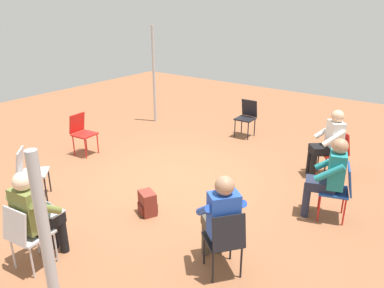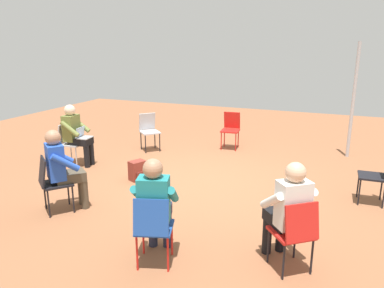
{
  "view_description": "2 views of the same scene",
  "coord_description": "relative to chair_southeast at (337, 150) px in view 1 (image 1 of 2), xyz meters",
  "views": [
    {
      "loc": [
        -4.63,
        -3.75,
        3.01
      ],
      "look_at": [
        -0.07,
        -0.37,
        0.82
      ],
      "focal_mm": 35.0,
      "sensor_mm": 36.0,
      "label": 1
    },
    {
      "loc": [
        2.26,
        -5.87,
        2.44
      ],
      "look_at": [
        -0.25,
        0.23,
        0.63
      ],
      "focal_mm": 35.0,
      "sensor_mm": 36.0,
      "label": 2
    }
  ],
  "objects": [
    {
      "name": "chair_northwest",
      "position": [
        -3.76,
        3.65,
        0.0
      ],
      "size": [
        0.59,
        0.58,
        0.85
      ],
      "rotation": [
        0.0,
        0.0,
        -2.32
      ],
      "color": "#B7B7BC",
      "rests_on": "ground"
    },
    {
      "name": "person_in_teal",
      "position": [
        -1.5,
        -0.31,
        0.2
      ],
      "size": [
        0.59,
        0.59,
        1.24
      ],
      "rotation": [
        0.0,
        0.0,
        0.31
      ],
      "color": "#23283D",
      "rests_on": "ground"
    },
    {
      "name": "ground_plane",
      "position": [
        -1.9,
        2.13,
        -0.5
      ],
      "size": [
        15.74,
        15.74,
        0.0
      ],
      "primitive_type": "plane",
      "color": "brown"
    },
    {
      "name": "tent_pole_near",
      "position": [
        0.52,
        4.83,
        0.73
      ],
      "size": [
        0.07,
        0.07,
        2.45
      ],
      "primitive_type": "cylinder",
      "color": "#B2B2B7",
      "rests_on": "ground"
    },
    {
      "name": "person_in_blue",
      "position": [
        -3.36,
        0.33,
        0.2
      ],
      "size": [
        0.63,
        0.63,
        1.24
      ],
      "rotation": [
        0.0,
        0.0,
        -0.67
      ],
      "color": "#4C4233",
      "rests_on": "ground"
    },
    {
      "name": "backpack_near_laptop_user",
      "position": [
        -3.01,
        1.83,
        -0.34
      ],
      "size": [
        0.31,
        0.34,
        0.36
      ],
      "rotation": [
        0.0,
        0.0,
        4.26
      ],
      "color": "maroon",
      "rests_on": "ground"
    },
    {
      "name": "chair_east",
      "position": [
        0.93,
        2.34,
        0.0
      ],
      "size": [
        0.45,
        0.41,
        0.85
      ],
      "rotation": [
        0.0,
        0.0,
        1.61
      ],
      "color": "black",
      "rests_on": "ground"
    },
    {
      "name": "chair_north",
      "position": [
        -2.06,
        4.53,
        0.0
      ],
      "size": [
        0.43,
        0.47,
        0.85
      ],
      "rotation": [
        0.0,
        0.0,
        -3.05
      ],
      "color": "red",
      "rests_on": "ground"
    },
    {
      "name": "chair_southeast",
      "position": [
        0.0,
        0.0,
        0.0
      ],
      "size": [
        0.58,
        0.58,
        0.85
      ],
      "rotation": [
        0.0,
        0.0,
        0.68
      ],
      "color": "red",
      "rests_on": "ground"
    },
    {
      "name": "chair_south",
      "position": [
        -1.45,
        -0.47,
        0.0
      ],
      "size": [
        0.51,
        0.54,
        0.85
      ],
      "rotation": [
        0.0,
        0.0,
        0.31
      ],
      "color": "#1E4799",
      "rests_on": "ground"
    },
    {
      "name": "chair_southwest",
      "position": [
        -3.47,
        0.19,
        0.0
      ],
      "size": [
        0.58,
        0.58,
        0.85
      ],
      "rotation": [
        0.0,
        0.0,
        -0.67
      ],
      "color": "black",
      "rests_on": "ground"
    },
    {
      "name": "person_with_laptop",
      "position": [
        -4.58,
        2.12,
        0.2
      ],
      "size": [
        0.55,
        0.53,
        1.24
      ],
      "rotation": [
        0.0,
        0.0,
        -1.46
      ],
      "color": "black",
      "rests_on": "ground"
    },
    {
      "name": "chair_west",
      "position": [
        -4.75,
        2.1,
        0.0
      ],
      "size": [
        0.48,
        0.44,
        0.85
      ],
      "rotation": [
        0.0,
        0.0,
        -1.46
      ],
      "color": "#B7B7BC",
      "rests_on": "ground"
    },
    {
      "name": "person_in_white",
      "position": [
        -0.1,
        0.13,
        0.2
      ],
      "size": [
        0.63,
        0.63,
        1.24
      ],
      "rotation": [
        0.0,
        0.0,
        0.68
      ],
      "color": "black",
      "rests_on": "ground"
    }
  ]
}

